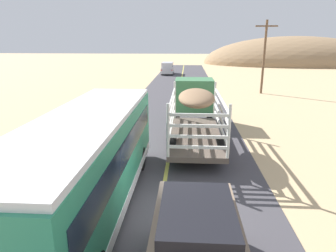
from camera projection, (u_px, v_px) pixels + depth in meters
name	position (u px, v px, depth m)	size (l,w,h in m)	color
ground_plane	(159.00, 216.00, 9.35)	(240.00, 240.00, 0.00)	tan
road_surface	(159.00, 216.00, 9.35)	(8.00, 120.00, 0.02)	#423F44
road_centre_line	(159.00, 215.00, 9.35)	(0.16, 117.60, 0.00)	#D8CC4C
livestock_truck	(195.00, 102.00, 17.70)	(2.53, 9.70, 3.02)	#3F7F4C
bus	(88.00, 161.00, 9.17)	(2.54, 10.00, 3.21)	#2D8C66
car_far	(168.00, 68.00, 48.42)	(1.90, 4.62, 1.93)	silver
power_pole_mid	(264.00, 55.00, 30.03)	(2.20, 0.24, 7.35)	brown
distant_hill	(293.00, 64.00, 71.43)	(43.41, 27.37, 12.83)	#957553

